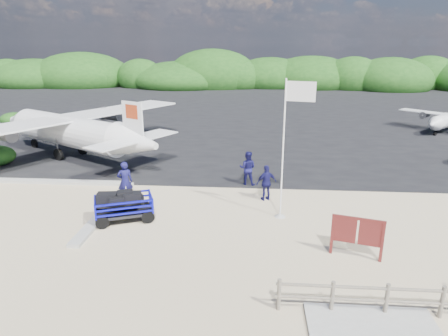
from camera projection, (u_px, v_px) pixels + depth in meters
The scene contains 13 objects.
ground at pixel (199, 229), 16.53m from camera, with size 160.00×160.00×0.00m, color beige.
asphalt_apron at pixel (235, 111), 45.05m from camera, with size 90.00×50.00×0.04m, color #B2B2B2, non-canonical shape.
lagoon at pixel (12, 208), 18.62m from camera, with size 9.00×7.00×0.40m, color #B2B2B2, non-canonical shape.
vegetation_band at pixel (243, 87), 68.82m from camera, with size 124.00×8.00×4.40m, color #B2B2B2, non-canonical shape.
fence at pixel (384, 315), 11.33m from camera, with size 6.40×2.00×1.10m, color #B2B2B2, non-canonical shape.
baggage_cart at pixel (125, 221), 17.30m from camera, with size 2.61×1.49×1.31m, color #0C0EBF, non-canonical shape.
flagpole at pixel (280, 217), 17.70m from camera, with size 1.20×0.50×6.02m, color white, non-canonical shape.
signboard at pixel (355, 257), 14.37m from camera, with size 1.92×0.18×1.58m, color maroon, non-canonical shape.
crew_a at pixel (125, 181), 19.21m from camera, with size 0.72×0.47×1.98m, color #15134A.
crew_b at pixel (248, 168), 21.43m from camera, with size 0.91×0.71×1.86m, color #15134A.
crew_c at pixel (266, 183), 19.32m from camera, with size 1.04×0.43×1.78m, color #15134A.
aircraft_large at pixel (371, 124), 37.67m from camera, with size 18.01×18.01×5.40m, color #B2B2B2, non-canonical shape.
aircraft_small at pixel (113, 106), 48.35m from camera, with size 6.55×6.55×2.36m, color #B2B2B2, non-canonical shape.
Camera 1 is at (2.19, -14.87, 7.38)m, focal length 32.00 mm.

